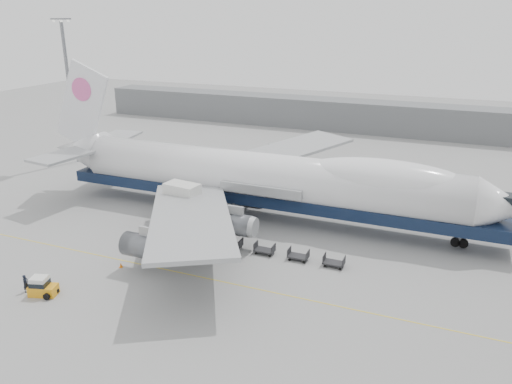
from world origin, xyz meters
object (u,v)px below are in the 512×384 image
at_px(catering_truck, 183,203).
at_px(baggage_tug, 42,287).
at_px(ground_worker, 26,283).
at_px(airliner, 268,178).

height_order(catering_truck, baggage_tug, catering_truck).
relative_size(baggage_tug, ground_worker, 1.58).
distance_m(airliner, baggage_tug, 30.48).
xyz_separation_m(baggage_tug, ground_worker, (-1.89, -0.17, 0.07)).
distance_m(catering_truck, ground_worker, 20.89).
bearing_deg(catering_truck, airliner, 48.15).
xyz_separation_m(catering_truck, baggage_tug, (-4.70, -19.49, -2.57)).
relative_size(airliner, baggage_tug, 22.91).
bearing_deg(baggage_tug, ground_worker, 168.77).
relative_size(catering_truck, baggage_tug, 2.06).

